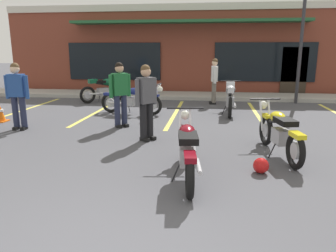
# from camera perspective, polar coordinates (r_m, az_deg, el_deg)

# --- Properties ---
(ground_plane) EXTENTS (80.00, 80.00, 0.00)m
(ground_plane) POSITION_cam_1_polar(r_m,az_deg,el_deg) (6.44, -2.69, -4.63)
(ground_plane) COLOR #47474C
(sidewalk_kerb) EXTENTS (22.00, 1.80, 0.14)m
(sidewalk_kerb) POSITION_cam_1_polar(r_m,az_deg,el_deg) (13.93, 2.96, 5.40)
(sidewalk_kerb) COLOR #A8A59E
(sidewalk_kerb) RESTS_ON ground_plane
(brick_storefront_building) EXTENTS (17.09, 5.96, 3.97)m
(brick_storefront_building) POSITION_cam_1_polar(r_m,az_deg,el_deg) (17.52, 4.07, 13.30)
(brick_storefront_building) COLOR brown
(brick_storefront_building) RESTS_ON ground_plane
(painted_stall_lines) EXTENTS (10.38, 4.80, 0.01)m
(painted_stall_lines) POSITION_cam_1_polar(r_m,az_deg,el_deg) (10.40, 1.33, 2.34)
(painted_stall_lines) COLOR #DBCC4C
(painted_stall_lines) RESTS_ON ground_plane
(motorcycle_foreground_classic) EXTENTS (0.70, 2.11, 0.98)m
(motorcycle_foreground_classic) POSITION_cam_1_polar(r_m,az_deg,el_deg) (5.07, 3.42, -4.16)
(motorcycle_foreground_classic) COLOR black
(motorcycle_foreground_classic) RESTS_ON ground_plane
(motorcycle_red_sportbike) EXTENTS (0.66, 2.11, 0.98)m
(motorcycle_red_sportbike) POSITION_cam_1_polar(r_m,az_deg,el_deg) (10.45, 10.93, 5.07)
(motorcycle_red_sportbike) COLOR black
(motorcycle_red_sportbike) RESTS_ON ground_plane
(motorcycle_black_cruiser) EXTENTS (1.62, 1.68, 0.98)m
(motorcycle_black_cruiser) POSITION_cam_1_polar(r_m,az_deg,el_deg) (12.95, -10.68, 6.64)
(motorcycle_black_cruiser) COLOR black
(motorcycle_black_cruiser) RESTS_ON ground_plane
(motorcycle_silver_naked) EXTENTS (0.79, 2.09, 0.98)m
(motorcycle_silver_naked) POSITION_cam_1_polar(r_m,az_deg,el_deg) (6.49, 19.02, -0.97)
(motorcycle_silver_naked) COLOR black
(motorcycle_silver_naked) RESTS_ON ground_plane
(motorcycle_blue_standard) EXTENTS (2.09, 0.77, 0.98)m
(motorcycle_blue_standard) POSITION_cam_1_polar(r_m,az_deg,el_deg) (10.23, -6.48, 4.68)
(motorcycle_blue_standard) COLOR black
(motorcycle_blue_standard) RESTS_ON ground_plane
(person_in_black_shirt) EXTENTS (0.61, 0.29, 1.68)m
(person_in_black_shirt) POSITION_cam_1_polar(r_m,az_deg,el_deg) (8.92, -25.06, 5.42)
(person_in_black_shirt) COLOR black
(person_in_black_shirt) RESTS_ON ground_plane
(person_in_shorts_foreground) EXTENTS (0.51, 0.47, 1.68)m
(person_in_shorts_foreground) POSITION_cam_1_polar(r_m,az_deg,el_deg) (8.46, -8.45, 6.16)
(person_in_shorts_foreground) COLOR black
(person_in_shorts_foreground) RESTS_ON ground_plane
(person_by_back_row) EXTENTS (0.44, 0.54, 1.68)m
(person_by_back_row) POSITION_cam_1_polar(r_m,az_deg,el_deg) (7.11, -3.86, 4.94)
(person_by_back_row) COLOR black
(person_by_back_row) RESTS_ON ground_plane
(person_near_building) EXTENTS (0.29, 0.61, 1.68)m
(person_near_building) POSITION_cam_1_polar(r_m,az_deg,el_deg) (12.16, 8.17, 8.31)
(person_near_building) COLOR black
(person_near_building) RESTS_ON ground_plane
(helmet_on_pavement) EXTENTS (0.26, 0.26, 0.26)m
(helmet_on_pavement) POSITION_cam_1_polar(r_m,az_deg,el_deg) (5.55, 16.07, -6.72)
(helmet_on_pavement) COLOR #B71414
(helmet_on_pavement) RESTS_ON ground_plane
(traffic_cone) EXTENTS (0.34, 0.34, 0.53)m
(traffic_cone) POSITION_cam_1_polar(r_m,az_deg,el_deg) (10.25, -27.51, 2.11)
(traffic_cone) COLOR orange
(traffic_cone) RESTS_ON ground_plane
(parking_lot_lamp_post) EXTENTS (0.24, 0.76, 5.31)m
(parking_lot_lamp_post) POSITION_cam_1_polar(r_m,az_deg,el_deg) (13.03, 23.02, 18.58)
(parking_lot_lamp_post) COLOR #2D2D33
(parking_lot_lamp_post) RESTS_ON ground_plane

